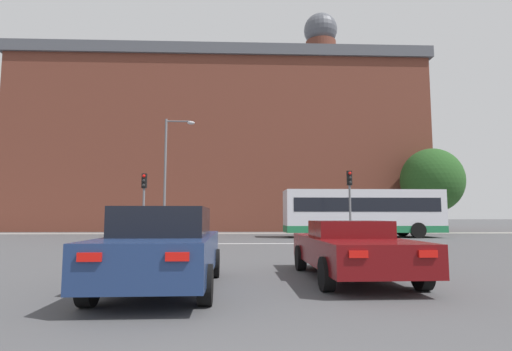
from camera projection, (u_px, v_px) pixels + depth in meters
stop_line_strip at (251, 244)px, 20.42m from camera, size 8.25×0.30×0.01m
far_pavement at (247, 233)px, 33.08m from camera, size 69.17×2.50×0.01m
brick_civic_building at (224, 148)px, 44.77m from camera, size 41.30×15.88×25.02m
car_saloon_left at (164, 247)px, 7.68m from camera, size 2.07×4.78×1.56m
car_roadster_right at (351, 249)px, 8.96m from camera, size 2.09×4.80×1.29m
bus_crossing_lead at (362, 212)px, 26.84m from camera, size 10.44×2.77×3.15m
traffic_light_near_left at (144, 195)px, 21.56m from camera, size 0.26×0.31×3.72m
traffic_light_near_right at (350, 194)px, 21.97m from camera, size 0.26×0.31×3.91m
street_lamp_junction at (170, 165)px, 26.51m from camera, size 1.99×0.36×7.92m
pedestrian_waiting at (134, 222)px, 33.27m from camera, size 0.45×0.35×1.61m
pedestrian_walking_east at (298, 221)px, 33.33m from camera, size 0.45×0.34×1.78m
tree_by_building at (432, 180)px, 35.28m from camera, size 5.40×5.40×7.41m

